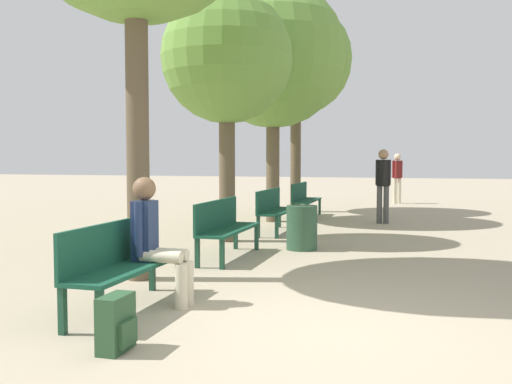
# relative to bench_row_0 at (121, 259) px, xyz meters

# --- Properties ---
(ground_plane) EXTENTS (80.00, 80.00, 0.00)m
(ground_plane) POSITION_rel_bench_row_0_xyz_m (1.98, -0.16, -0.52)
(ground_plane) COLOR tan
(bench_row_0) EXTENTS (0.45, 1.81, 0.89)m
(bench_row_0) POSITION_rel_bench_row_0_xyz_m (0.00, 0.00, 0.00)
(bench_row_0) COLOR #144733
(bench_row_0) RESTS_ON ground_plane
(bench_row_1) EXTENTS (0.45, 1.81, 0.89)m
(bench_row_1) POSITION_rel_bench_row_0_xyz_m (0.00, 3.12, 0.00)
(bench_row_1) COLOR #144733
(bench_row_1) RESTS_ON ground_plane
(bench_row_2) EXTENTS (0.45, 1.81, 0.89)m
(bench_row_2) POSITION_rel_bench_row_0_xyz_m (0.00, 6.23, 0.00)
(bench_row_2) COLOR #144733
(bench_row_2) RESTS_ON ground_plane
(bench_row_3) EXTENTS (0.45, 1.81, 0.89)m
(bench_row_3) POSITION_rel_bench_row_0_xyz_m (0.00, 9.35, 0.00)
(bench_row_3) COLOR #144733
(bench_row_3) RESTS_ON ground_plane
(tree_row_1) EXTENTS (2.38, 2.38, 4.54)m
(tree_row_1) POSITION_rel_bench_row_0_xyz_m (-0.52, 4.80, 2.79)
(tree_row_1) COLOR brown
(tree_row_1) RESTS_ON ground_plane
(tree_row_2) EXTENTS (3.45, 3.45, 5.69)m
(tree_row_2) POSITION_rel_bench_row_0_xyz_m (-0.52, 8.18, 3.43)
(tree_row_2) COLOR brown
(tree_row_2) RESTS_ON ground_plane
(tree_row_3) EXTENTS (3.14, 3.14, 5.86)m
(tree_row_3) POSITION_rel_bench_row_0_xyz_m (-0.52, 10.79, 3.74)
(tree_row_3) COLOR brown
(tree_row_3) RESTS_ON ground_plane
(person_seated) EXTENTS (0.63, 0.36, 1.33)m
(person_seated) POSITION_rel_bench_row_0_xyz_m (0.23, 0.29, 0.18)
(person_seated) COLOR beige
(person_seated) RESTS_ON ground_plane
(backpack) EXTENTS (0.21, 0.35, 0.45)m
(backpack) POSITION_rel_bench_row_0_xyz_m (0.58, -1.11, -0.30)
(backpack) COLOR #284C2D
(backpack) RESTS_ON ground_plane
(pedestrian_near) EXTENTS (0.35, 0.31, 1.73)m
(pedestrian_near) POSITION_rel_bench_row_0_xyz_m (2.05, 8.48, 0.47)
(pedestrian_near) COLOR #4C4C4C
(pedestrian_near) RESTS_ON ground_plane
(pedestrian_mid) EXTENTS (0.34, 0.30, 1.68)m
(pedestrian_mid) POSITION_rel_bench_row_0_xyz_m (2.15, 14.63, 0.44)
(pedestrian_mid) COLOR beige
(pedestrian_mid) RESTS_ON ground_plane
(trash_bin) EXTENTS (0.51, 0.51, 0.74)m
(trash_bin) POSITION_rel_bench_row_0_xyz_m (0.99, 4.23, -0.15)
(trash_bin) COLOR #2D5138
(trash_bin) RESTS_ON ground_plane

